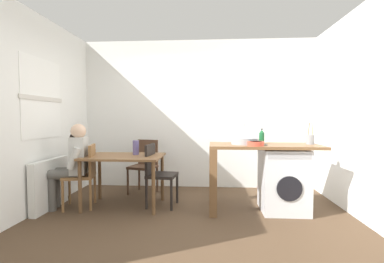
{
  "coord_description": "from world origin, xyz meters",
  "views": [
    {
      "loc": [
        0.25,
        -3.41,
        1.29
      ],
      "look_at": [
        -0.02,
        0.45,
        1.09
      ],
      "focal_mm": 26.02,
      "sensor_mm": 36.0,
      "label": 1
    }
  ],
  "objects_px": {
    "bottle_tall_green": "(262,137)",
    "vase": "(136,148)",
    "chair_spare_by_wall": "(145,163)",
    "utensil_crock": "(310,139)",
    "chair_person_seat": "(85,172)",
    "washing_machine": "(283,180)",
    "chair_opposite": "(157,171)",
    "dining_table": "(124,162)",
    "mixing_bowl": "(256,143)",
    "seated_person": "(73,161)"
  },
  "relations": [
    {
      "from": "seated_person",
      "to": "bottle_tall_green",
      "type": "height_order",
      "value": "seated_person"
    },
    {
      "from": "washing_machine",
      "to": "dining_table",
      "type": "bearing_deg",
      "value": 178.63
    },
    {
      "from": "washing_machine",
      "to": "chair_person_seat",
      "type": "bearing_deg",
      "value": -179.42
    },
    {
      "from": "chair_person_seat",
      "to": "vase",
      "type": "bearing_deg",
      "value": -89.38
    },
    {
      "from": "dining_table",
      "to": "utensil_crock",
      "type": "distance_m",
      "value": 2.64
    },
    {
      "from": "dining_table",
      "to": "chair_opposite",
      "type": "distance_m",
      "value": 0.5
    },
    {
      "from": "seated_person",
      "to": "mixing_bowl",
      "type": "height_order",
      "value": "seated_person"
    },
    {
      "from": "chair_opposite",
      "to": "chair_spare_by_wall",
      "type": "distance_m",
      "value": 0.8
    },
    {
      "from": "dining_table",
      "to": "chair_person_seat",
      "type": "bearing_deg",
      "value": -171.49
    },
    {
      "from": "chair_person_seat",
      "to": "washing_machine",
      "type": "relative_size",
      "value": 1.05
    },
    {
      "from": "seated_person",
      "to": "utensil_crock",
      "type": "bearing_deg",
      "value": -101.93
    },
    {
      "from": "chair_person_seat",
      "to": "vase",
      "type": "height_order",
      "value": "vase"
    },
    {
      "from": "chair_spare_by_wall",
      "to": "chair_person_seat",
      "type": "bearing_deg",
      "value": 68.16
    },
    {
      "from": "seated_person",
      "to": "bottle_tall_green",
      "type": "relative_size",
      "value": 5.68
    },
    {
      "from": "dining_table",
      "to": "chair_spare_by_wall",
      "type": "height_order",
      "value": "chair_spare_by_wall"
    },
    {
      "from": "mixing_bowl",
      "to": "utensil_crock",
      "type": "relative_size",
      "value": 0.72
    },
    {
      "from": "chair_person_seat",
      "to": "mixing_bowl",
      "type": "relative_size",
      "value": 4.17
    },
    {
      "from": "chair_person_seat",
      "to": "washing_machine",
      "type": "distance_m",
      "value": 2.8
    },
    {
      "from": "chair_spare_by_wall",
      "to": "utensil_crock",
      "type": "bearing_deg",
      "value": 179.03
    },
    {
      "from": "dining_table",
      "to": "chair_opposite",
      "type": "bearing_deg",
      "value": 6.9
    },
    {
      "from": "seated_person",
      "to": "vase",
      "type": "xyz_separation_m",
      "value": [
        0.85,
        0.22,
        0.17
      ]
    },
    {
      "from": "utensil_crock",
      "to": "seated_person",
      "type": "bearing_deg",
      "value": -177.94
    },
    {
      "from": "mixing_bowl",
      "to": "utensil_crock",
      "type": "height_order",
      "value": "utensil_crock"
    },
    {
      "from": "chair_opposite",
      "to": "vase",
      "type": "height_order",
      "value": "vase"
    },
    {
      "from": "chair_opposite",
      "to": "bottle_tall_green",
      "type": "bearing_deg",
      "value": 97.0
    },
    {
      "from": "seated_person",
      "to": "mixing_bowl",
      "type": "distance_m",
      "value": 2.56
    },
    {
      "from": "chair_spare_by_wall",
      "to": "utensil_crock",
      "type": "xyz_separation_m",
      "value": [
        2.49,
        -0.77,
        0.48
      ]
    },
    {
      "from": "bottle_tall_green",
      "to": "chair_person_seat",
      "type": "bearing_deg",
      "value": -176.16
    },
    {
      "from": "chair_person_seat",
      "to": "chair_spare_by_wall",
      "type": "bearing_deg",
      "value": -52.07
    },
    {
      "from": "chair_person_seat",
      "to": "chair_opposite",
      "type": "bearing_deg",
      "value": -96.23
    },
    {
      "from": "mixing_bowl",
      "to": "chair_opposite",
      "type": "bearing_deg",
      "value": 167.21
    },
    {
      "from": "dining_table",
      "to": "utensil_crock",
      "type": "bearing_deg",
      "value": -0.03
    },
    {
      "from": "vase",
      "to": "chair_spare_by_wall",
      "type": "bearing_deg",
      "value": 92.49
    },
    {
      "from": "chair_person_seat",
      "to": "chair_spare_by_wall",
      "type": "relative_size",
      "value": 1.0
    },
    {
      "from": "dining_table",
      "to": "vase",
      "type": "distance_m",
      "value": 0.27
    },
    {
      "from": "vase",
      "to": "dining_table",
      "type": "bearing_deg",
      "value": -146.31
    },
    {
      "from": "dining_table",
      "to": "chair_spare_by_wall",
      "type": "relative_size",
      "value": 1.22
    },
    {
      "from": "dining_table",
      "to": "seated_person",
      "type": "height_order",
      "value": "seated_person"
    },
    {
      "from": "utensil_crock",
      "to": "chair_opposite",
      "type": "bearing_deg",
      "value": 178.42
    },
    {
      "from": "dining_table",
      "to": "seated_person",
      "type": "xyz_separation_m",
      "value": [
        -0.7,
        -0.12,
        0.03
      ]
    },
    {
      "from": "chair_spare_by_wall",
      "to": "mixing_bowl",
      "type": "bearing_deg",
      "value": 165.44
    },
    {
      "from": "chair_opposite",
      "to": "washing_machine",
      "type": "relative_size",
      "value": 1.05
    },
    {
      "from": "washing_machine",
      "to": "vase",
      "type": "relative_size",
      "value": 4.06
    },
    {
      "from": "seated_person",
      "to": "bottle_tall_green",
      "type": "bearing_deg",
      "value": -99.55
    },
    {
      "from": "bottle_tall_green",
      "to": "washing_machine",
      "type": "bearing_deg",
      "value": -27.26
    },
    {
      "from": "bottle_tall_green",
      "to": "vase",
      "type": "bearing_deg",
      "value": 179.6
    },
    {
      "from": "chair_person_seat",
      "to": "chair_spare_by_wall",
      "type": "xyz_separation_m",
      "value": [
        0.67,
        0.85,
        0.0
      ]
    },
    {
      "from": "seated_person",
      "to": "vase",
      "type": "height_order",
      "value": "seated_person"
    },
    {
      "from": "mixing_bowl",
      "to": "bottle_tall_green",
      "type": "bearing_deg",
      "value": 67.83
    },
    {
      "from": "utensil_crock",
      "to": "chair_person_seat",
      "type": "bearing_deg",
      "value": -178.54
    }
  ]
}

